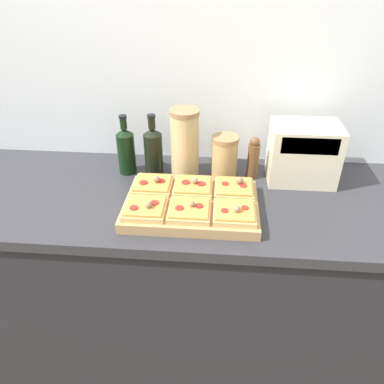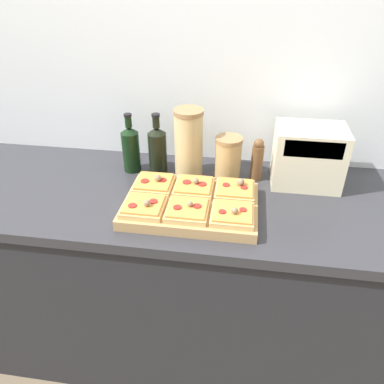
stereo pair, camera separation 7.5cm
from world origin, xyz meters
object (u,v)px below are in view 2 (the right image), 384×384
(grain_jar_tall, at_px, (189,143))
(toaster_oven, at_px, (308,156))
(grain_jar_short, at_px, (228,158))
(olive_oil_bottle, at_px, (131,148))
(cutting_board, at_px, (191,206))
(wine_bottle, at_px, (157,149))
(pepper_mill, at_px, (257,160))

(grain_jar_tall, relative_size, toaster_oven, 0.98)
(grain_jar_short, distance_m, toaster_oven, 0.31)
(olive_oil_bottle, bearing_deg, toaster_oven, -0.07)
(cutting_board, distance_m, grain_jar_tall, 0.29)
(wine_bottle, relative_size, toaster_oven, 0.90)
(cutting_board, relative_size, wine_bottle, 1.84)
(cutting_board, xyz_separation_m, grain_jar_tall, (-0.05, 0.26, 0.12))
(cutting_board, relative_size, grain_jar_tall, 1.68)
(grain_jar_tall, distance_m, toaster_oven, 0.48)
(wine_bottle, distance_m, pepper_mill, 0.41)
(olive_oil_bottle, distance_m, grain_jar_short, 0.41)
(wine_bottle, relative_size, grain_jar_short, 1.46)
(olive_oil_bottle, relative_size, wine_bottle, 0.98)
(grain_jar_short, relative_size, pepper_mill, 0.99)
(grain_jar_short, distance_m, pepper_mill, 0.12)
(wine_bottle, height_order, toaster_oven, wine_bottle)
(grain_jar_short, bearing_deg, grain_jar_tall, 180.00)
(pepper_mill, height_order, toaster_oven, toaster_oven)
(grain_jar_tall, bearing_deg, toaster_oven, -0.10)
(grain_jar_short, relative_size, toaster_oven, 0.62)
(pepper_mill, bearing_deg, cutting_board, -131.51)
(wine_bottle, relative_size, grain_jar_tall, 0.91)
(cutting_board, relative_size, olive_oil_bottle, 1.89)
(wine_bottle, distance_m, grain_jar_short, 0.29)
(cutting_board, relative_size, grain_jar_short, 2.68)
(toaster_oven, bearing_deg, pepper_mill, 179.75)
(cutting_board, distance_m, wine_bottle, 0.33)
(olive_oil_bottle, bearing_deg, pepper_mill, 0.00)
(grain_jar_tall, xyz_separation_m, pepper_mill, (0.28, 0.00, -0.05))
(olive_oil_bottle, height_order, wine_bottle, wine_bottle)
(cutting_board, height_order, pepper_mill, pepper_mill)
(grain_jar_tall, height_order, pepper_mill, grain_jar_tall)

